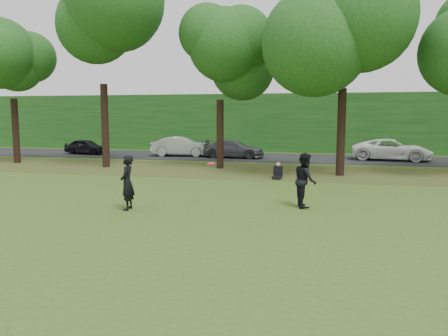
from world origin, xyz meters
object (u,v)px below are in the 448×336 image
player_right (305,180)px  seated_person (278,173)px  frisbee (211,164)px  player_left (127,183)px

player_right → seated_person: player_right is taller
player_right → frisbee: bearing=86.7°
player_right → player_left: bearing=94.9°
player_right → seated_person: (-1.66, 6.60, -0.65)m
player_left → frisbee: bearing=107.9°
seated_person → player_right: bearing=-71.5°
player_left → seated_person: bearing=144.4°
player_left → player_right: player_right is taller
frisbee → player_left: bearing=-153.3°
player_right → frisbee: 3.39m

